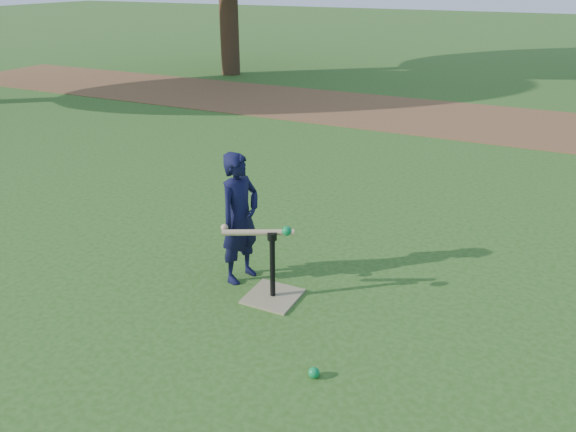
% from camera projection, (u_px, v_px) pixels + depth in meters
% --- Properties ---
extents(ground, '(80.00, 80.00, 0.00)m').
position_uv_depth(ground, '(227.00, 308.00, 4.69)').
color(ground, '#285116').
rests_on(ground, ground).
extents(dirt_strip, '(24.00, 3.00, 0.01)m').
position_uv_depth(dirt_strip, '(430.00, 116.00, 10.87)').
color(dirt_strip, brown).
rests_on(dirt_strip, ground).
extents(child, '(0.37, 0.49, 1.19)m').
position_uv_depth(child, '(240.00, 218.00, 4.92)').
color(child, black).
rests_on(child, ground).
extents(wiffle_ball_ground, '(0.08, 0.08, 0.08)m').
position_uv_depth(wiffle_ball_ground, '(314.00, 373.00, 3.88)').
color(wiffle_ball_ground, '#0B813B').
rests_on(wiffle_ball_ground, ground).
extents(batting_tee, '(0.43, 0.43, 0.61)m').
position_uv_depth(batting_tee, '(273.00, 286.00, 4.80)').
color(batting_tee, '#92845D').
rests_on(batting_tee, ground).
extents(swing_action, '(0.63, 0.31, 0.13)m').
position_uv_depth(swing_action, '(260.00, 232.00, 4.62)').
color(swing_action, tan).
rests_on(swing_action, ground).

